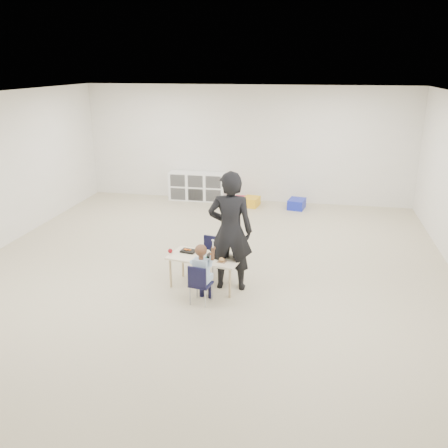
% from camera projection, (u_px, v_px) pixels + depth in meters
% --- Properties ---
extents(room, '(9.00, 9.02, 2.80)m').
position_uv_depth(room, '(205.00, 191.00, 7.32)').
color(room, beige).
rests_on(room, ground).
extents(table, '(1.17, 0.74, 0.50)m').
position_uv_depth(table, '(205.00, 271.00, 7.23)').
color(table, '#FAEFC8').
rests_on(table, ground).
extents(chair_near, '(0.34, 0.32, 0.60)m').
position_uv_depth(chair_near, '(201.00, 283.00, 6.73)').
color(chair_near, black).
rests_on(chair_near, ground).
extents(chair_far, '(0.34, 0.32, 0.60)m').
position_uv_depth(chair_far, '(209.00, 256.00, 7.70)').
color(chair_far, black).
rests_on(chair_far, ground).
extents(child, '(0.47, 0.47, 0.94)m').
position_uv_depth(child, '(201.00, 272.00, 6.68)').
color(child, '#BCDCFF').
rests_on(child, chair_near).
extents(lunch_tray_near, '(0.25, 0.20, 0.03)m').
position_uv_depth(lunch_tray_near, '(214.00, 256.00, 7.13)').
color(lunch_tray_near, black).
rests_on(lunch_tray_near, table).
extents(lunch_tray_far, '(0.25, 0.20, 0.03)m').
position_uv_depth(lunch_tray_far, '(188.00, 251.00, 7.32)').
color(lunch_tray_far, black).
rests_on(lunch_tray_far, table).
extents(milk_carton, '(0.08, 0.08, 0.10)m').
position_uv_depth(milk_carton, '(204.00, 256.00, 7.04)').
color(milk_carton, white).
rests_on(milk_carton, table).
extents(bread_roll, '(0.09, 0.09, 0.07)m').
position_uv_depth(bread_roll, '(222.00, 260.00, 6.95)').
color(bread_roll, '#AF7947').
rests_on(bread_roll, table).
extents(apple_near, '(0.07, 0.07, 0.07)m').
position_uv_depth(apple_near, '(200.00, 251.00, 7.26)').
color(apple_near, maroon).
rests_on(apple_near, table).
extents(apple_far, '(0.07, 0.07, 0.07)m').
position_uv_depth(apple_far, '(170.00, 251.00, 7.27)').
color(apple_far, maroon).
rests_on(apple_far, table).
extents(cubby_shelf, '(1.40, 0.40, 0.70)m').
position_uv_depth(cubby_shelf, '(197.00, 186.00, 11.85)').
color(cubby_shelf, white).
rests_on(cubby_shelf, ground).
extents(adult, '(0.69, 0.48, 1.82)m').
position_uv_depth(adult, '(230.00, 231.00, 7.00)').
color(adult, black).
rests_on(adult, ground).
extents(bin_red, '(0.34, 0.43, 0.20)m').
position_uv_depth(bin_red, '(241.00, 201.00, 11.45)').
color(bin_red, red).
rests_on(bin_red, ground).
extents(bin_yellow, '(0.42, 0.50, 0.22)m').
position_uv_depth(bin_yellow, '(251.00, 202.00, 11.40)').
color(bin_yellow, '#EEAD19').
rests_on(bin_yellow, ground).
extents(bin_blue, '(0.44, 0.52, 0.23)m').
position_uv_depth(bin_blue, '(297.00, 204.00, 11.20)').
color(bin_blue, '#1724AC').
rests_on(bin_blue, ground).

